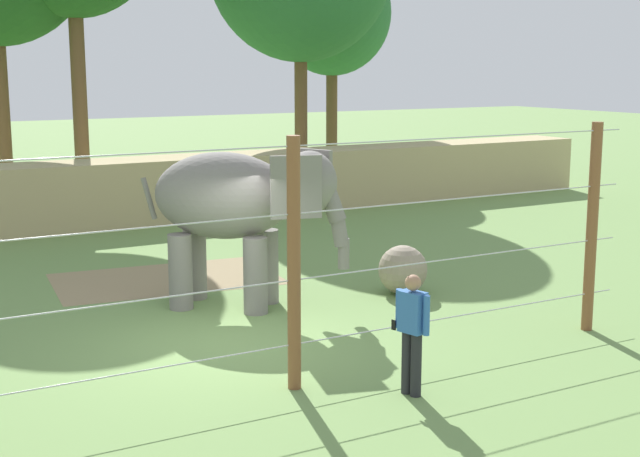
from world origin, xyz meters
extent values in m
plane|color=#6B8E4C|center=(0.00, 0.00, 0.00)|extent=(120.00, 120.00, 0.00)
cube|color=#937F5B|center=(0.68, 4.56, 0.00)|extent=(4.84, 3.35, 0.01)
cube|color=tan|center=(0.00, 11.27, 0.90)|extent=(36.00, 1.80, 1.81)
cylinder|color=gray|center=(1.69, 1.85, 0.69)|extent=(0.44, 0.44, 1.39)
cylinder|color=gray|center=(1.18, 1.28, 0.69)|extent=(0.44, 0.44, 1.39)
cylinder|color=gray|center=(0.64, 2.80, 0.69)|extent=(0.44, 0.44, 1.39)
cylinder|color=gray|center=(0.12, 2.23, 0.69)|extent=(0.44, 0.44, 1.39)
ellipsoid|color=gray|center=(0.91, 2.04, 2.06)|extent=(2.85, 2.76, 1.59)
ellipsoid|color=gray|center=(2.11, 0.96, 2.34)|extent=(1.46, 1.47, 1.15)
cube|color=gray|center=(2.43, 1.47, 2.34)|extent=(0.44, 0.86, 1.09)
cube|color=gray|center=(1.64, 0.58, 2.34)|extent=(0.88, 0.36, 1.09)
cylinder|color=gray|center=(2.43, 0.67, 1.93)|extent=(0.57, 0.56, 0.62)
cylinder|color=gray|center=(2.51, 0.59, 1.50)|extent=(0.44, 0.43, 0.58)
cylinder|color=gray|center=(2.57, 0.54, 1.09)|extent=(0.29, 0.29, 0.55)
cylinder|color=gray|center=(-0.16, 3.01, 1.96)|extent=(0.29, 0.28, 0.79)
sphere|color=gray|center=(4.27, 1.11, 0.48)|extent=(0.96, 0.96, 0.96)
cylinder|color=brown|center=(-0.01, -2.41, 1.75)|extent=(0.19, 0.19, 3.50)
cylinder|color=brown|center=(5.58, -2.41, 1.75)|extent=(0.19, 0.19, 3.50)
cylinder|color=#B7B7BC|center=(0.00, -2.41, 0.63)|extent=(12.17, 0.02, 0.02)
cylinder|color=#B7B7BC|center=(0.00, -2.41, 1.54)|extent=(12.17, 0.02, 0.02)
cylinder|color=#B7B7BC|center=(0.00, -2.41, 2.45)|extent=(12.17, 0.02, 0.02)
cylinder|color=#B7B7BC|center=(0.00, -2.41, 3.36)|extent=(12.17, 0.02, 0.02)
cylinder|color=#232328|center=(1.26, -3.49, 0.44)|extent=(0.15, 0.15, 0.88)
cylinder|color=#232328|center=(1.22, -3.34, 0.44)|extent=(0.15, 0.15, 0.88)
cube|color=#3366B2|center=(1.24, -3.42, 1.16)|extent=(0.30, 0.40, 0.56)
sphere|color=#A87A5B|center=(1.24, -3.42, 1.56)|extent=(0.22, 0.22, 0.22)
cylinder|color=#3366B2|center=(1.30, -3.65, 1.16)|extent=(0.11, 0.11, 0.54)
cylinder|color=#3366B2|center=(1.19, -3.18, 1.16)|extent=(0.11, 0.11, 0.54)
cube|color=black|center=(1.10, -3.18, 0.94)|extent=(0.03, 0.07, 0.14)
cylinder|color=brown|center=(1.62, 14.18, 3.12)|extent=(0.44, 0.44, 6.24)
cylinder|color=brown|center=(9.20, 14.28, 2.54)|extent=(0.44, 0.44, 5.08)
cylinder|color=brown|center=(-0.36, 15.54, 2.75)|extent=(0.44, 0.44, 5.50)
cylinder|color=brown|center=(12.37, 17.57, 2.21)|extent=(0.44, 0.44, 4.41)
ellipsoid|color=#286633|center=(12.37, 17.57, 6.35)|extent=(4.55, 4.55, 4.78)
camera|label=1|loc=(-5.59, -12.87, 4.43)|focal=50.48mm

